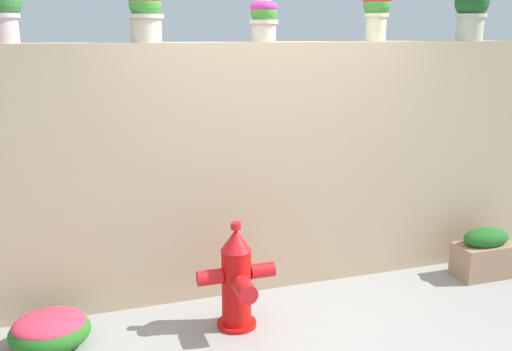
# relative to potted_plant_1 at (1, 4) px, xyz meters

# --- Properties ---
(ground_plane) EXTENTS (24.00, 24.00, 0.00)m
(ground_plane) POSITION_rel_potted_plant_1_xyz_m (1.92, -1.06, -2.33)
(ground_plane) COLOR gray
(stone_wall) EXTENTS (6.47, 0.36, 2.07)m
(stone_wall) POSITION_rel_potted_plant_1_xyz_m (1.92, -0.02, -1.30)
(stone_wall) COLOR tan
(stone_wall) RESTS_ON ground
(potted_plant_1) EXTENTS (0.29, 0.29, 0.42)m
(potted_plant_1) POSITION_rel_potted_plant_1_xyz_m (0.00, 0.00, 0.00)
(potted_plant_1) COLOR beige
(potted_plant_1) RESTS_ON stone_wall
(potted_plant_2) EXTENTS (0.27, 0.27, 0.40)m
(potted_plant_2) POSITION_rel_potted_plant_1_xyz_m (0.98, -0.05, -0.03)
(potted_plant_2) COLOR #BEB09D
(potted_plant_2) RESTS_ON stone_wall
(potted_plant_3) EXTENTS (0.23, 0.23, 0.33)m
(potted_plant_3) POSITION_rel_potted_plant_1_xyz_m (1.90, -0.05, -0.07)
(potted_plant_3) COLOR beige
(potted_plant_3) RESTS_ON stone_wall
(potted_plant_4) EXTENTS (0.24, 0.24, 0.42)m
(potted_plant_4) POSITION_rel_potted_plant_1_xyz_m (2.92, -0.01, 0.00)
(potted_plant_4) COLOR beige
(potted_plant_4) RESTS_ON stone_wall
(potted_plant_5) EXTENTS (0.31, 0.31, 0.49)m
(potted_plant_5) POSITION_rel_potted_plant_1_xyz_m (3.85, -0.05, 0.04)
(potted_plant_5) COLOR beige
(potted_plant_5) RESTS_ON stone_wall
(fire_hydrant) EXTENTS (0.58, 0.46, 0.82)m
(fire_hydrant) POSITION_rel_potted_plant_1_xyz_m (1.47, -0.72, -1.96)
(fire_hydrant) COLOR red
(fire_hydrant) RESTS_ON ground
(flower_bush_left) EXTENTS (0.56, 0.50, 0.26)m
(flower_bush_left) POSITION_rel_potted_plant_1_xyz_m (0.14, -0.59, -2.20)
(flower_bush_left) COLOR #25691F
(flower_bush_left) RESTS_ON ground
(planter_box) EXTENTS (0.53, 0.29, 0.45)m
(planter_box) POSITION_rel_potted_plant_1_xyz_m (3.84, -0.54, -2.12)
(planter_box) COLOR #9B775B
(planter_box) RESTS_ON ground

